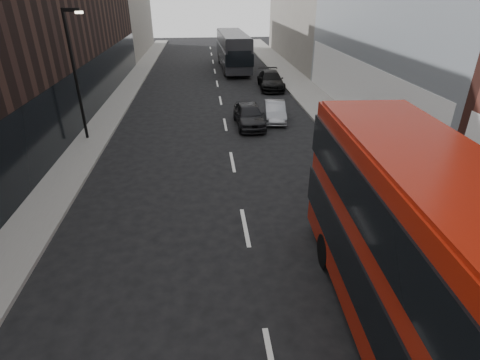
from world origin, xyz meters
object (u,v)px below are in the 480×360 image
object	(u,v)px
street_lamp	(75,68)
car_c	(271,80)
red_bus	(445,282)
car_a	(249,115)
grey_bus	(233,50)
car_b	(275,111)

from	to	relation	value
street_lamp	car_c	distance (m)	17.73
street_lamp	red_bus	size ratio (longest dim) A/B	0.57
red_bus	car_a	world-z (taller)	red_bus
grey_bus	street_lamp	bearing A→B (deg)	-117.66
red_bus	car_b	size ratio (longest dim) A/B	3.25
grey_bus	car_c	distance (m)	9.85
car_a	car_b	distance (m)	2.14
car_a	car_c	world-z (taller)	car_a
street_lamp	car_a	bearing A→B (deg)	9.39
street_lamp	car_a	xyz separation A→B (m)	(9.76, 1.61, -3.44)
car_a	car_c	xyz separation A→B (m)	(3.16, 10.03, -0.00)
car_c	street_lamp	bearing A→B (deg)	-135.53
street_lamp	grey_bus	bearing A→B (deg)	63.91
street_lamp	car_c	bearing A→B (deg)	42.05
red_bus	car_b	distance (m)	19.02
grey_bus	car_c	size ratio (longest dim) A/B	2.32
grey_bus	red_bus	bearing A→B (deg)	-89.62
car_a	red_bus	bearing A→B (deg)	-86.03
red_bus	car_c	world-z (taller)	red_bus
grey_bus	car_a	world-z (taller)	grey_bus
car_a	car_b	bearing A→B (deg)	26.37
street_lamp	car_a	distance (m)	10.47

